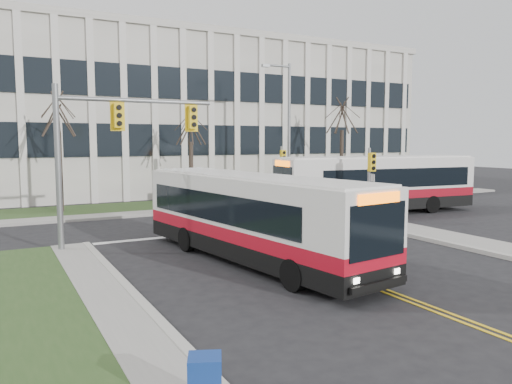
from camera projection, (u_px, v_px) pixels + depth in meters
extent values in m
plane|color=black|center=(338.00, 273.00, 15.65)|extent=(120.00, 120.00, 0.00)
cube|color=#9E9B93|center=(254.00, 206.00, 31.33)|extent=(44.00, 1.60, 0.14)
cube|color=#2C471E|center=(234.00, 201.00, 33.79)|extent=(44.00, 5.00, 0.12)
cube|color=silver|center=(175.00, 120.00, 43.71)|extent=(40.00, 16.00, 12.00)
cylinder|color=slate|center=(58.00, 170.00, 18.24)|extent=(0.22, 0.22, 6.20)
cylinder|color=slate|center=(138.00, 101.00, 19.38)|extent=(6.00, 0.16, 0.16)
cube|color=yellow|center=(118.00, 116.00, 18.93)|extent=(0.34, 0.24, 0.92)
cube|color=yellow|center=(193.00, 117.00, 20.34)|extent=(0.34, 0.24, 0.92)
cylinder|color=slate|center=(369.00, 186.00, 24.97)|extent=(0.14, 0.14, 3.80)
cube|color=yellow|center=(372.00, 162.00, 24.67)|extent=(0.34, 0.24, 0.92)
cylinder|color=slate|center=(281.00, 175.00, 32.43)|extent=(0.14, 0.14, 3.80)
cube|color=yellow|center=(283.00, 157.00, 32.13)|extent=(0.34, 0.24, 0.92)
cylinder|color=slate|center=(289.00, 134.00, 33.24)|extent=(0.20, 0.20, 9.20)
cylinder|color=slate|center=(278.00, 66.00, 32.37)|extent=(1.80, 0.14, 0.14)
cube|color=slate|center=(266.00, 66.00, 31.95)|extent=(0.50, 0.25, 0.18)
cylinder|color=slate|center=(194.00, 198.00, 31.85)|extent=(0.08, 0.08, 1.00)
cylinder|color=slate|center=(211.00, 197.00, 32.41)|extent=(0.08, 0.08, 1.00)
cube|color=white|center=(203.00, 187.00, 32.06)|extent=(1.50, 0.12, 1.60)
cylinder|color=#42352B|center=(60.00, 173.00, 28.41)|extent=(0.28, 0.28, 4.62)
cylinder|color=#42352B|center=(191.00, 173.00, 32.36)|extent=(0.28, 0.28, 4.09)
cylinder|color=#42352B|center=(341.00, 163.00, 37.75)|extent=(0.28, 0.28, 4.95)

